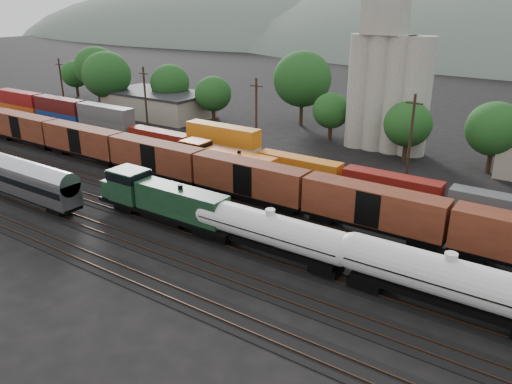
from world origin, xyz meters
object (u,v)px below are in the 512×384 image
Objects in this scene: green_locomotive at (159,198)px; grain_silo at (388,80)px; orange_locomotive at (221,161)px; passenger_coach at (13,174)px; tank_car_a at (270,231)px.

green_locomotive is 42.99m from grain_silo.
passenger_coach is at bearing -129.36° from orange_locomotive.
grain_silo reaches higher than green_locomotive.
grain_silo is (29.28, 46.00, 8.11)m from passenger_coach.
orange_locomotive is (-3.13, 15.00, -0.25)m from green_locomotive.
tank_car_a is (14.36, -0.00, -0.05)m from green_locomotive.
tank_car_a is 23.04m from orange_locomotive.
tank_car_a is at bearing 8.39° from passenger_coach.
passenger_coach is (-19.54, -5.00, 0.37)m from green_locomotive.
tank_car_a is 34.27m from passenger_coach.
grain_silo is at bearing 96.43° from tank_car_a.
tank_car_a is at bearing -0.00° from green_locomotive.
passenger_coach is 55.13m from grain_silo.
green_locomotive is 15.33m from orange_locomotive.
orange_locomotive is 0.61× the size of grain_silo.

